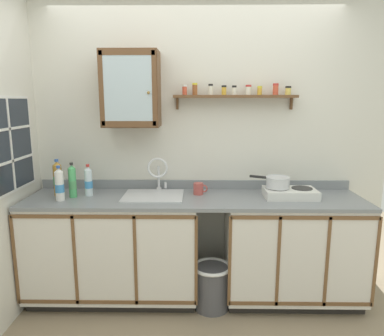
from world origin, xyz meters
TOP-DOWN VIEW (x-y plane):
  - floor at (0.00, 0.00)m, footprint 5.85×5.85m
  - back_wall at (0.00, 0.76)m, footprint 3.45×0.07m
  - lower_cabinet_run at (-0.69, 0.43)m, footprint 1.44×0.62m
  - lower_cabinet_run_right at (0.84, 0.43)m, footprint 1.15×0.62m
  - countertop at (0.00, 0.43)m, footprint 2.81×0.64m
  - backsplash at (0.00, 0.72)m, footprint 2.81×0.02m
  - sink at (-0.35, 0.47)m, footprint 0.50×0.45m
  - hot_plate_stove at (0.80, 0.44)m, footprint 0.43×0.27m
  - saucepan at (0.69, 0.46)m, footprint 0.32×0.22m
  - bottle_soda_green_0 at (-1.02, 0.42)m, footprint 0.06×0.06m
  - bottle_opaque_white_1 at (-1.09, 0.32)m, footprint 0.07×0.07m
  - bottle_water_clear_2 at (-0.90, 0.47)m, footprint 0.07×0.07m
  - bottle_juice_amber_3 at (-1.16, 0.47)m, footprint 0.07×0.07m
  - mug at (0.04, 0.52)m, footprint 0.12×0.09m
  - wall_cabinet at (-0.53, 0.59)m, footprint 0.47×0.31m
  - spice_shelf at (0.35, 0.66)m, footprint 1.06×0.14m
  - window at (-1.42, 0.23)m, footprint 0.03×0.71m
  - trash_bin at (0.15, 0.26)m, footprint 0.32×0.32m

SIDE VIEW (x-z plane):
  - floor at x=0.00m, z-range 0.00..0.00m
  - trash_bin at x=0.15m, z-range 0.01..0.39m
  - lower_cabinet_run at x=-0.69m, z-range 0.00..0.89m
  - lower_cabinet_run_right at x=0.84m, z-range 0.00..0.89m
  - sink at x=-0.35m, z-range 0.68..1.11m
  - countertop at x=0.00m, z-range 0.88..0.91m
  - hot_plate_stove at x=0.80m, z-range 0.91..0.99m
  - backsplash at x=0.00m, z-range 0.91..0.99m
  - mug at x=0.04m, z-range 0.91..1.01m
  - bottle_water_clear_2 at x=-0.90m, z-range 0.90..1.17m
  - bottle_opaque_white_1 at x=-1.09m, z-range 0.90..1.19m
  - saucepan at x=0.69m, z-range 0.99..1.09m
  - bottle_soda_green_0 at x=-1.02m, z-range 0.90..1.19m
  - bottle_juice_amber_3 at x=-1.16m, z-range 0.90..1.21m
  - back_wall at x=0.00m, z-range 0.01..2.63m
  - window at x=-1.42m, z-range 1.01..1.75m
  - spice_shelf at x=0.35m, z-range 1.65..1.87m
  - wall_cabinet at x=-0.53m, z-range 1.49..2.12m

